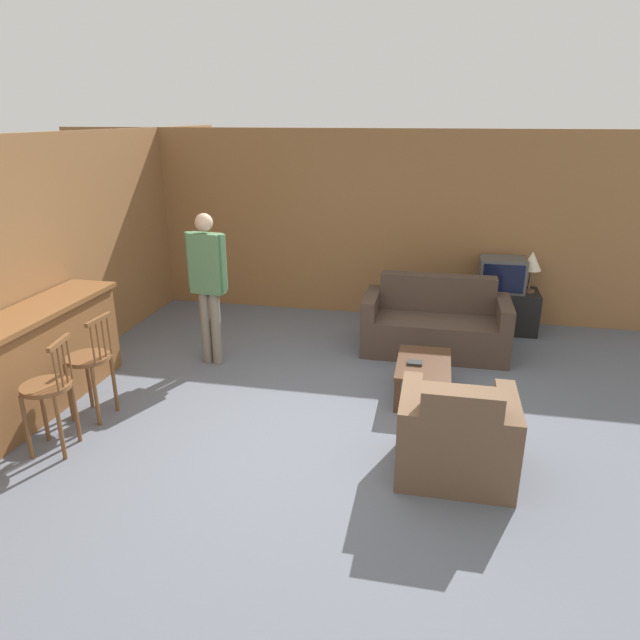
% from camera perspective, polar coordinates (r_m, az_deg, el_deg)
% --- Properties ---
extents(ground_plane, '(24.00, 24.00, 0.00)m').
position_cam_1_polar(ground_plane, '(5.27, -0.11, -11.81)').
color(ground_plane, '#565B66').
extents(wall_back, '(9.40, 0.08, 2.60)m').
position_cam_1_polar(wall_back, '(8.19, 5.15, 9.45)').
color(wall_back, olive).
rests_on(wall_back, ground_plane).
extents(wall_left, '(0.08, 8.62, 2.60)m').
position_cam_1_polar(wall_left, '(7.16, -23.46, 6.39)').
color(wall_left, olive).
rests_on(wall_left, ground_plane).
extents(bar_counter, '(0.55, 2.86, 1.01)m').
position_cam_1_polar(bar_counter, '(5.98, -28.35, -4.82)').
color(bar_counter, brown).
rests_on(bar_counter, ground_plane).
extents(bar_chair_near, '(0.47, 0.47, 1.03)m').
position_cam_1_polar(bar_chair_near, '(5.37, -25.49, -6.61)').
color(bar_chair_near, brown).
rests_on(bar_chair_near, ground_plane).
extents(bar_chair_mid, '(0.44, 0.44, 1.03)m').
position_cam_1_polar(bar_chair_mid, '(5.81, -22.01, -4.12)').
color(bar_chair_mid, brown).
rests_on(bar_chair_mid, ground_plane).
extents(couch_far, '(1.73, 0.82, 0.90)m').
position_cam_1_polar(couch_far, '(7.14, 11.43, -0.55)').
color(couch_far, '#423328').
rests_on(couch_far, ground_plane).
extents(armchair_near, '(0.91, 0.78, 0.88)m').
position_cam_1_polar(armchair_near, '(4.77, 13.46, -11.46)').
color(armchair_near, brown).
rests_on(armchair_near, ground_plane).
extents(coffee_table, '(0.54, 0.88, 0.38)m').
position_cam_1_polar(coffee_table, '(5.96, 10.31, -4.71)').
color(coffee_table, '#472D1E').
rests_on(coffee_table, ground_plane).
extents(tv_unit, '(1.01, 0.56, 0.55)m').
position_cam_1_polar(tv_unit, '(8.09, 17.37, 0.98)').
color(tv_unit, black).
rests_on(tv_unit, ground_plane).
extents(tv, '(0.59, 0.43, 0.44)m').
position_cam_1_polar(tv, '(7.95, 17.73, 4.36)').
color(tv, '#4C4C4C').
rests_on(tv, tv_unit).
extents(book_on_table, '(0.15, 0.11, 0.03)m').
position_cam_1_polar(book_on_table, '(5.87, 9.46, -4.25)').
color(book_on_table, black).
rests_on(book_on_table, coffee_table).
extents(table_lamp, '(0.26, 0.26, 0.55)m').
position_cam_1_polar(table_lamp, '(7.95, 20.43, 5.44)').
color(table_lamp, brown).
rests_on(table_lamp, tv_unit).
extents(person_by_window, '(0.49, 0.20, 1.76)m').
position_cam_1_polar(person_by_window, '(6.55, -11.16, 3.99)').
color(person_by_window, '#756B5B').
rests_on(person_by_window, ground_plane).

